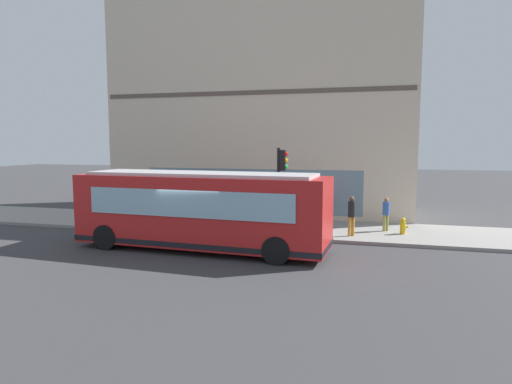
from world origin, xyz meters
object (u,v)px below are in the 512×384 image
(city_bus_nearside, at_px, (200,211))
(pedestrian_walking_along_curb, at_px, (352,213))
(traffic_light_near_corner, at_px, (281,174))
(pedestrian_near_hydrant, at_px, (386,212))
(fire_hydrant, at_px, (403,226))
(newspaper_vending_box, at_px, (176,214))

(city_bus_nearside, xyz_separation_m, pedestrian_walking_along_curb, (3.44, -5.67, -0.39))
(city_bus_nearside, relative_size, traffic_light_near_corner, 2.64)
(pedestrian_walking_along_curb, distance_m, pedestrian_near_hydrant, 2.15)
(traffic_light_near_corner, relative_size, fire_hydrant, 5.21)
(city_bus_nearside, height_order, pedestrian_walking_along_curb, city_bus_nearside)
(pedestrian_walking_along_curb, bearing_deg, city_bus_nearside, 121.25)
(pedestrian_walking_along_curb, relative_size, newspaper_vending_box, 1.94)
(city_bus_nearside, relative_size, newspaper_vending_box, 11.30)
(pedestrian_walking_along_curb, bearing_deg, fire_hydrant, -65.34)
(newspaper_vending_box, bearing_deg, fire_hydrant, -89.66)
(pedestrian_near_hydrant, distance_m, newspaper_vending_box, 10.33)
(fire_hydrant, xyz_separation_m, newspaper_vending_box, (-0.06, 11.04, 0.09))
(traffic_light_near_corner, bearing_deg, newspaper_vending_box, 75.94)
(fire_hydrant, relative_size, pedestrian_walking_along_curb, 0.42)
(city_bus_nearside, distance_m, traffic_light_near_corner, 4.16)
(city_bus_nearside, height_order, fire_hydrant, city_bus_nearside)
(traffic_light_near_corner, xyz_separation_m, fire_hydrant, (1.51, -5.27, -2.33))
(traffic_light_near_corner, bearing_deg, city_bus_nearside, 138.33)
(city_bus_nearside, relative_size, pedestrian_walking_along_curb, 5.82)
(pedestrian_walking_along_curb, bearing_deg, traffic_light_near_corner, 99.11)
(traffic_light_near_corner, xyz_separation_m, newspaper_vending_box, (1.44, 5.77, -2.23))
(traffic_light_near_corner, distance_m, fire_hydrant, 5.95)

